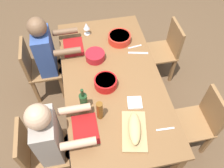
{
  "coord_description": "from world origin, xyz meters",
  "views": [
    {
      "loc": [
        -1.55,
        0.31,
        2.7
      ],
      "look_at": [
        0.0,
        0.0,
        0.63
      ],
      "focal_mm": 37.77,
      "sensor_mm": 36.0,
      "label": 1
    }
  ],
  "objects_px": {
    "wine_bottle": "(84,101)",
    "wine_glass": "(86,26)",
    "serving_bowl_salad": "(95,56)",
    "serving_bowl_pasta": "(106,82)",
    "napkin_stack": "(135,103)",
    "chair_far_left": "(39,150)",
    "chair_near_left": "(200,120)",
    "cutting_board": "(134,131)",
    "chair_far_right": "(38,67)",
    "beer_bottle": "(100,110)",
    "chair_near_right": "(165,49)",
    "serving_bowl_greens": "(119,38)",
    "dining_table": "(112,82)",
    "bread_loaf": "(135,128)",
    "diner_far_left": "(53,138)",
    "diner_far_right": "(49,53)"
  },
  "relations": [
    {
      "from": "chair_far_left",
      "to": "chair_near_left",
      "type": "bearing_deg",
      "value": -90.0
    },
    {
      "from": "chair_far_left",
      "to": "beer_bottle",
      "type": "distance_m",
      "value": 0.74
    },
    {
      "from": "diner_far_left",
      "to": "diner_far_right",
      "type": "xyz_separation_m",
      "value": [
        1.1,
        0.0,
        0.0
      ]
    },
    {
      "from": "wine_bottle",
      "to": "wine_glass",
      "type": "xyz_separation_m",
      "value": [
        1.06,
        -0.17,
        0.01
      ]
    },
    {
      "from": "serving_bowl_greens",
      "to": "beer_bottle",
      "type": "distance_m",
      "value": 1.07
    },
    {
      "from": "serving_bowl_greens",
      "to": "chair_near_right",
      "type": "bearing_deg",
      "value": -89.9
    },
    {
      "from": "diner_far_right",
      "to": "serving_bowl_greens",
      "type": "xyz_separation_m",
      "value": [
        -0.0,
        -0.86,
        0.09
      ]
    },
    {
      "from": "napkin_stack",
      "to": "cutting_board",
      "type": "bearing_deg",
      "value": 164.45
    },
    {
      "from": "beer_bottle",
      "to": "wine_glass",
      "type": "bearing_deg",
      "value": -1.7
    },
    {
      "from": "dining_table",
      "to": "diner_far_right",
      "type": "xyz_separation_m",
      "value": [
        0.55,
        0.66,
        0.03
      ]
    },
    {
      "from": "dining_table",
      "to": "cutting_board",
      "type": "xyz_separation_m",
      "value": [
        -0.65,
        -0.07,
        0.08
      ]
    },
    {
      "from": "wine_bottle",
      "to": "napkin_stack",
      "type": "bearing_deg",
      "value": -95.94
    },
    {
      "from": "serving_bowl_pasta",
      "to": "napkin_stack",
      "type": "distance_m",
      "value": 0.37
    },
    {
      "from": "dining_table",
      "to": "wine_bottle",
      "type": "relative_size",
      "value": 6.88
    },
    {
      "from": "diner_far_left",
      "to": "beer_bottle",
      "type": "bearing_deg",
      "value": -76.69
    },
    {
      "from": "chair_far_left",
      "to": "wine_bottle",
      "type": "height_order",
      "value": "wine_bottle"
    },
    {
      "from": "chair_near_right",
      "to": "serving_bowl_greens",
      "type": "relative_size",
      "value": 3.11
    },
    {
      "from": "serving_bowl_pasta",
      "to": "bread_loaf",
      "type": "relative_size",
      "value": 0.73
    },
    {
      "from": "wine_glass",
      "to": "serving_bowl_pasta",
      "type": "bearing_deg",
      "value": -174.46
    },
    {
      "from": "diner_far_right",
      "to": "napkin_stack",
      "type": "height_order",
      "value": "diner_far_right"
    },
    {
      "from": "chair_far_left",
      "to": "wine_glass",
      "type": "xyz_separation_m",
      "value": [
        1.3,
        -0.67,
        0.37
      ]
    },
    {
      "from": "diner_far_left",
      "to": "dining_table",
      "type": "bearing_deg",
      "value": -50.1
    },
    {
      "from": "cutting_board",
      "to": "chair_far_right",
      "type": "bearing_deg",
      "value": 37.21
    },
    {
      "from": "diner_far_right",
      "to": "wine_bottle",
      "type": "distance_m",
      "value": 0.93
    },
    {
      "from": "serving_bowl_salad",
      "to": "cutting_board",
      "type": "height_order",
      "value": "serving_bowl_salad"
    },
    {
      "from": "dining_table",
      "to": "serving_bowl_salad",
      "type": "xyz_separation_m",
      "value": [
        0.31,
        0.13,
        0.12
      ]
    },
    {
      "from": "serving_bowl_greens",
      "to": "cutting_board",
      "type": "relative_size",
      "value": 0.68
    },
    {
      "from": "dining_table",
      "to": "serving_bowl_pasta",
      "type": "height_order",
      "value": "serving_bowl_pasta"
    },
    {
      "from": "wine_glass",
      "to": "napkin_stack",
      "type": "bearing_deg",
      "value": -163.96
    },
    {
      "from": "cutting_board",
      "to": "diner_far_right",
      "type": "bearing_deg",
      "value": 31.24
    },
    {
      "from": "chair_near_right",
      "to": "wine_bottle",
      "type": "distance_m",
      "value": 1.5
    },
    {
      "from": "serving_bowl_salad",
      "to": "wine_glass",
      "type": "xyz_separation_m",
      "value": [
        0.44,
        0.03,
        0.06
      ]
    },
    {
      "from": "chair_near_left",
      "to": "serving_bowl_greens",
      "type": "relative_size",
      "value": 3.11
    },
    {
      "from": "dining_table",
      "to": "chair_near_left",
      "type": "height_order",
      "value": "chair_near_left"
    },
    {
      "from": "chair_far_right",
      "to": "bread_loaf",
      "type": "xyz_separation_m",
      "value": [
        -1.2,
        -0.91,
        0.32
      ]
    },
    {
      "from": "serving_bowl_salad",
      "to": "beer_bottle",
      "type": "height_order",
      "value": "beer_bottle"
    },
    {
      "from": "chair_far_left",
      "to": "napkin_stack",
      "type": "height_order",
      "value": "chair_far_left"
    },
    {
      "from": "chair_far_left",
      "to": "chair_near_right",
      "type": "bearing_deg",
      "value": -56.84
    },
    {
      "from": "chair_near_right",
      "to": "bread_loaf",
      "type": "height_order",
      "value": "same"
    },
    {
      "from": "diner_far_left",
      "to": "cutting_board",
      "type": "height_order",
      "value": "diner_far_left"
    },
    {
      "from": "cutting_board",
      "to": "wine_glass",
      "type": "relative_size",
      "value": 2.41
    },
    {
      "from": "chair_far_right",
      "to": "wine_bottle",
      "type": "height_order",
      "value": "wine_bottle"
    },
    {
      "from": "dining_table",
      "to": "chair_far_left",
      "type": "height_order",
      "value": "chair_far_left"
    },
    {
      "from": "chair_far_right",
      "to": "bread_loaf",
      "type": "height_order",
      "value": "same"
    },
    {
      "from": "wine_bottle",
      "to": "cutting_board",
      "type": "bearing_deg",
      "value": -130.08
    },
    {
      "from": "chair_near_left",
      "to": "bread_loaf",
      "type": "distance_m",
      "value": 0.84
    },
    {
      "from": "chair_far_left",
      "to": "serving_bowl_greens",
      "type": "distance_m",
      "value": 1.54
    },
    {
      "from": "bread_loaf",
      "to": "wine_bottle",
      "type": "distance_m",
      "value": 0.53
    },
    {
      "from": "chair_far_right",
      "to": "wine_bottle",
      "type": "xyz_separation_m",
      "value": [
        -0.86,
        -0.51,
        0.37
      ]
    },
    {
      "from": "dining_table",
      "to": "chair_far_left",
      "type": "xyz_separation_m",
      "value": [
        -0.55,
        0.84,
        -0.18
      ]
    }
  ]
}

